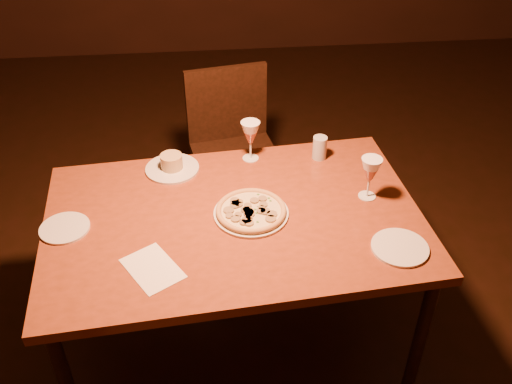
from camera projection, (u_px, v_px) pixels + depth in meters
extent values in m
plane|color=black|center=(281.00, 345.00, 2.67)|extent=(7.00, 7.00, 0.00)
cube|color=#933C1F|center=(234.00, 220.00, 2.23)|extent=(1.52, 1.05, 0.04)
cylinder|color=black|center=(84.00, 246.00, 2.68)|extent=(0.05, 0.05, 0.74)
cylinder|color=black|center=(419.00, 342.00, 2.24)|extent=(0.05, 0.05, 0.74)
cylinder|color=black|center=(354.00, 214.00, 2.87)|extent=(0.05, 0.05, 0.74)
cube|color=black|center=(237.00, 159.00, 3.08)|extent=(0.52, 0.52, 0.04)
cube|color=black|center=(227.00, 103.00, 3.10)|extent=(0.44, 0.11, 0.42)
cylinder|color=black|center=(214.00, 221.00, 3.05)|extent=(0.04, 0.04, 0.46)
cylinder|color=black|center=(200.00, 183.00, 3.33)|extent=(0.04, 0.04, 0.46)
cylinder|color=black|center=(278.00, 210.00, 3.13)|extent=(0.04, 0.04, 0.46)
cylinder|color=black|center=(259.00, 173.00, 3.41)|extent=(0.04, 0.04, 0.46)
cylinder|color=silver|center=(251.00, 213.00, 2.22)|extent=(0.29, 0.29, 0.01)
cylinder|color=beige|center=(251.00, 211.00, 2.21)|extent=(0.27, 0.27, 0.01)
torus|color=tan|center=(251.00, 210.00, 2.21)|extent=(0.28, 0.28, 0.02)
cylinder|color=silver|center=(172.00, 169.00, 2.47)|extent=(0.23, 0.23, 0.01)
cylinder|color=tan|center=(171.00, 161.00, 2.44)|extent=(0.09, 0.09, 0.06)
cylinder|color=#B1BBC1|center=(320.00, 148.00, 2.51)|extent=(0.06, 0.06, 0.10)
cylinder|color=silver|center=(65.00, 228.00, 2.15)|extent=(0.19, 0.19, 0.01)
cylinder|color=silver|center=(400.00, 248.00, 2.06)|extent=(0.21, 0.21, 0.01)
cube|color=white|center=(153.00, 268.00, 1.98)|extent=(0.24, 0.27, 0.00)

